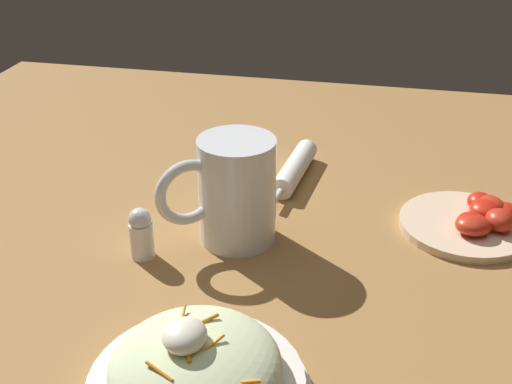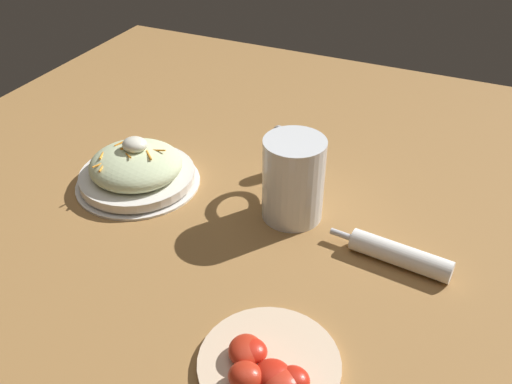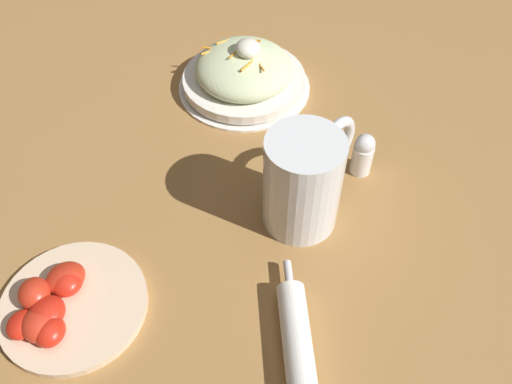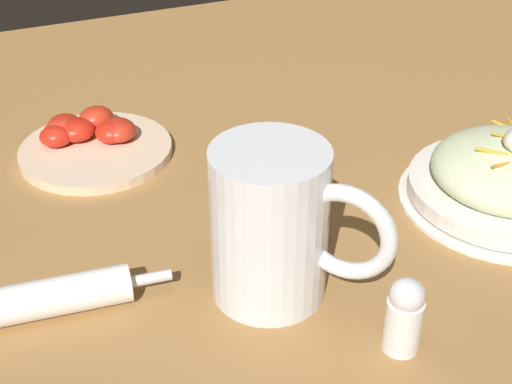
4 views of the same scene
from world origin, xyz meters
TOP-DOWN VIEW (x-y plane):
  - ground_plane at (0.00, 0.00)m, footprint 1.43×1.43m
  - salad_plate at (-0.22, 0.00)m, footprint 0.22×0.22m
  - beer_mug at (0.06, 0.03)m, footprint 0.13×0.14m
  - napkin_roll at (0.25, -0.02)m, footprint 0.19×0.05m
  - tomato_plate at (0.15, -0.28)m, footprint 0.17×0.17m
  - salt_shaker at (-0.01, 0.14)m, footprint 0.03×0.03m

SIDE VIEW (x-z plane):
  - ground_plane at x=0.00m, z-range 0.00..0.00m
  - tomato_plate at x=0.15m, z-range -0.01..0.03m
  - napkin_roll at x=0.25m, z-range 0.00..0.03m
  - salad_plate at x=-0.22m, z-range -0.02..0.07m
  - salt_shaker at x=-0.01m, z-range 0.00..0.07m
  - beer_mug at x=0.06m, z-range -0.01..0.13m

